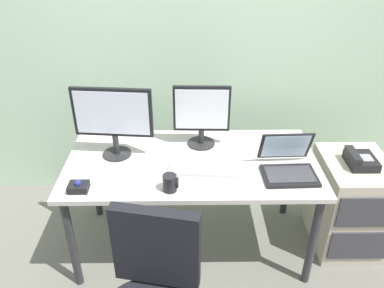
{
  "coord_description": "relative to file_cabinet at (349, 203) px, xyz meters",
  "views": [
    {
      "loc": [
        -0.02,
        -2.02,
        2.03
      ],
      "look_at": [
        0.0,
        0.0,
        0.82
      ],
      "focal_mm": 36.45,
      "sensor_mm": 36.0,
      "label": 1
    }
  ],
  "objects": [
    {
      "name": "ground_plane",
      "position": [
        -1.07,
        -0.03,
        -0.33
      ],
      "size": [
        8.0,
        8.0,
        0.0
      ],
      "primitive_type": "plane",
      "color": "slate"
    },
    {
      "name": "back_wall",
      "position": [
        -1.07,
        0.71,
        1.07
      ],
      "size": [
        6.0,
        0.1,
        2.8
      ],
      "primitive_type": "cube",
      "color": "#AECEAD",
      "rests_on": "ground"
    },
    {
      "name": "desk",
      "position": [
        -1.07,
        -0.03,
        0.31
      ],
      "size": [
        1.56,
        0.78,
        0.7
      ],
      "color": "beige",
      "rests_on": "ground"
    },
    {
      "name": "file_cabinet",
      "position": [
        0.0,
        0.0,
        0.0
      ],
      "size": [
        0.42,
        0.53,
        0.66
      ],
      "color": "#BDB29E",
      "rests_on": "ground"
    },
    {
      "name": "desk_phone",
      "position": [
        -0.01,
        -0.02,
        0.36
      ],
      "size": [
        0.17,
        0.2,
        0.09
      ],
      "color": "black",
      "rests_on": "file_cabinet"
    },
    {
      "name": "monitor_main",
      "position": [
        -1.54,
        0.04,
        0.64
      ],
      "size": [
        0.48,
        0.18,
        0.45
      ],
      "color": "#262628",
      "rests_on": "desk"
    },
    {
      "name": "monitor_side",
      "position": [
        -1.0,
        0.17,
        0.6
      ],
      "size": [
        0.36,
        0.18,
        0.41
      ],
      "color": "#262628",
      "rests_on": "desk"
    },
    {
      "name": "keyboard",
      "position": [
        -1.0,
        -0.14,
        0.39
      ],
      "size": [
        0.42,
        0.17,
        0.03
      ],
      "color": "silver",
      "rests_on": "desk"
    },
    {
      "name": "laptop",
      "position": [
        -0.5,
        -0.16,
        0.43
      ],
      "size": [
        0.32,
        0.31,
        0.23
      ],
      "color": "black",
      "rests_on": "desk"
    },
    {
      "name": "trackball_mouse",
      "position": [
        -1.7,
        -0.32,
        0.4
      ],
      "size": [
        0.11,
        0.09,
        0.07
      ],
      "color": "black",
      "rests_on": "desk"
    },
    {
      "name": "coffee_mug",
      "position": [
        -1.19,
        -0.33,
        0.42
      ],
      "size": [
        0.09,
        0.08,
        0.1
      ],
      "color": "black",
      "rests_on": "desk"
    },
    {
      "name": "paper_notepad",
      "position": [
        -1.49,
        -0.22,
        0.38
      ],
      "size": [
        0.15,
        0.21,
        0.01
      ],
      "primitive_type": "cube",
      "rotation": [
        0.0,
        0.0,
        -0.03
      ],
      "color": "white",
      "rests_on": "desk"
    }
  ]
}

